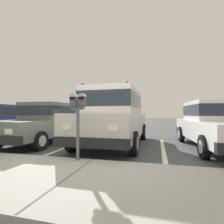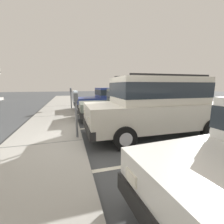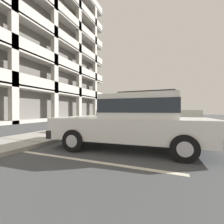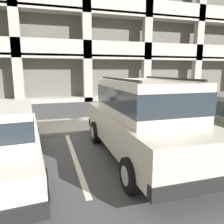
{
  "view_description": "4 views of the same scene",
  "coord_description": "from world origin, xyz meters",
  "px_view_note": "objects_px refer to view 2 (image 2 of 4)",
  "views": [
    {
      "loc": [
        -1.37,
        3.82,
        1.13
      ],
      "look_at": [
        -0.13,
        -0.96,
        1.17
      ],
      "focal_mm": 28.0,
      "sensor_mm": 36.0,
      "label": 1
    },
    {
      "loc": [
        -4.31,
        0.55,
        1.72
      ],
      "look_at": [
        0.53,
        -0.85,
        0.82
      ],
      "focal_mm": 24.0,
      "sensor_mm": 36.0,
      "label": 2
    },
    {
      "loc": [
        -7.5,
        -3.52,
        1.11
      ],
      "look_at": [
        0.11,
        -0.46,
        1.03
      ],
      "focal_mm": 24.0,
      "sensor_mm": 36.0,
      "label": 3
    },
    {
      "loc": [
        -2.17,
        -7.17,
        2.21
      ],
      "look_at": [
        -0.17,
        -0.6,
        0.89
      ],
      "focal_mm": 35.0,
      "sensor_mm": 36.0,
      "label": 4
    }
  ],
  "objects_px": {
    "silver_suv": "(156,104)",
    "blue_coupe": "(109,98)",
    "parking_meter_far": "(71,93)",
    "dark_hatchback": "(125,103)",
    "parking_meter_near": "(76,103)"
  },
  "relations": [
    {
      "from": "silver_suv",
      "to": "dark_hatchback",
      "type": "distance_m",
      "value": 2.74
    },
    {
      "from": "silver_suv",
      "to": "blue_coupe",
      "type": "distance_m",
      "value": 5.84
    },
    {
      "from": "silver_suv",
      "to": "parking_meter_far",
      "type": "height_order",
      "value": "silver_suv"
    },
    {
      "from": "parking_meter_far",
      "to": "blue_coupe",
      "type": "bearing_deg",
      "value": -101.67
    },
    {
      "from": "parking_meter_near",
      "to": "parking_meter_far",
      "type": "height_order",
      "value": "parking_meter_far"
    },
    {
      "from": "parking_meter_far",
      "to": "dark_hatchback",
      "type": "bearing_deg",
      "value": -144.08
    },
    {
      "from": "silver_suv",
      "to": "blue_coupe",
      "type": "bearing_deg",
      "value": 1.63
    },
    {
      "from": "dark_hatchback",
      "to": "blue_coupe",
      "type": "distance_m",
      "value": 3.1
    },
    {
      "from": "dark_hatchback",
      "to": "parking_meter_near",
      "type": "height_order",
      "value": "parking_meter_near"
    },
    {
      "from": "dark_hatchback",
      "to": "parking_meter_near",
      "type": "bearing_deg",
      "value": 135.91
    },
    {
      "from": "silver_suv",
      "to": "parking_meter_near",
      "type": "relative_size",
      "value": 3.32
    },
    {
      "from": "blue_coupe",
      "to": "parking_meter_near",
      "type": "relative_size",
      "value": 3.2
    },
    {
      "from": "dark_hatchback",
      "to": "parking_meter_near",
      "type": "distance_m",
      "value": 3.66
    },
    {
      "from": "parking_meter_far",
      "to": "silver_suv",
      "type": "bearing_deg",
      "value": -156.95
    },
    {
      "from": "blue_coupe",
      "to": "parking_meter_near",
      "type": "bearing_deg",
      "value": 151.06
    }
  ]
}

